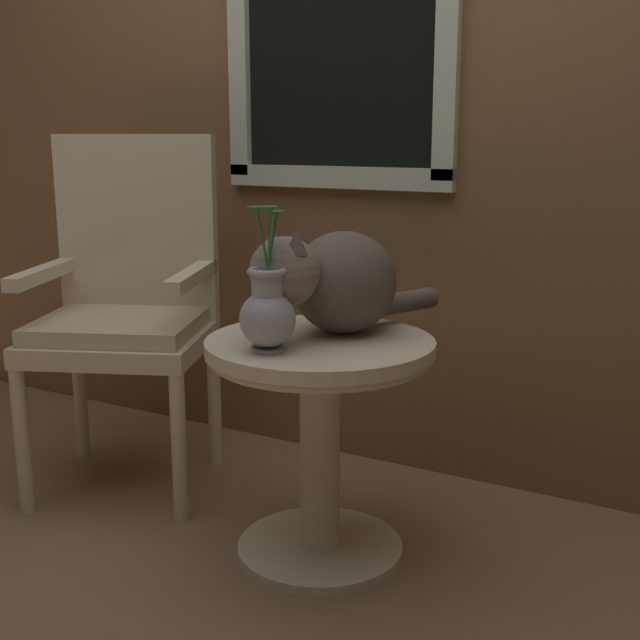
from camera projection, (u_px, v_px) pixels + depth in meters
name	position (u px, v px, depth m)	size (l,w,h in m)	color
ground_plane	(226.00, 563.00, 2.14)	(6.00, 6.00, 0.00)	#7F6047
back_wall	(371.00, 66.00, 2.57)	(4.00, 0.07, 2.60)	brown
wicker_side_table	(320.00, 408.00, 2.10)	(0.58, 0.58, 0.59)	beige
wicker_chair	(127.00, 297.00, 2.56)	(0.66, 0.64, 1.10)	beige
cat	(333.00, 280.00, 2.08)	(0.35, 0.57, 0.29)	brown
pewter_vase_with_ivy	(268.00, 310.00, 1.92)	(0.13, 0.13, 0.35)	#99999E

